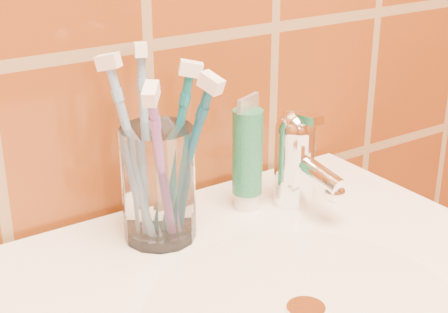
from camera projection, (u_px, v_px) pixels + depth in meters
glass_tumbler at (159, 184)px, 0.74m from camera, size 0.09×0.09×0.13m
toothpaste_tube at (247, 157)px, 0.80m from camera, size 0.04×0.04×0.14m
faucet at (297, 155)px, 0.81m from camera, size 0.05×0.11×0.12m
toothbrush_0 at (146, 144)px, 0.73m from camera, size 0.07×0.09×0.22m
toothbrush_1 at (161, 169)px, 0.69m from camera, size 0.14×0.15×0.21m
toothbrush_2 at (175, 152)px, 0.74m from camera, size 0.10×0.09×0.21m
toothbrush_3 at (133, 152)px, 0.72m from camera, size 0.10×0.12×0.22m
toothbrush_4 at (187, 161)px, 0.71m from camera, size 0.09×0.16×0.22m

